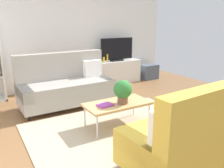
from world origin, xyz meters
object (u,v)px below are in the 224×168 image
tv_console (116,72)px  storage_trunk (148,72)px  couch_green (198,131)px  vase_0 (97,59)px  coffee_table (117,104)px  table_book_0 (105,105)px  bottle_0 (104,60)px  tv (117,50)px  bottle_1 (107,58)px  couch_beige (66,85)px  potted_plant (123,91)px

tv_console → storage_trunk: tv_console is taller
couch_green → vase_0: size_ratio=9.90×
coffee_table → table_book_0: size_ratio=4.58×
table_book_0 → bottle_0: 2.80m
bottle_0 → couch_green: bearing=-101.4°
tv → tv_console: bearing=90.0°
tv → couch_green: bearing=-107.3°
couch_green → storage_trunk: 4.46m
couch_green → bottle_1: bearing=72.8°
couch_beige → storage_trunk: bearing=-163.2°
coffee_table → vase_0: 2.72m
tv → potted_plant: size_ratio=2.50×
bottle_0 → coffee_table: bearing=-113.6°
tv_console → bottle_1: bottle_1 is taller
couch_green → storage_trunk: couch_green is taller
potted_plant → bottle_0: bearing=68.2°
coffee_table → bottle_1: bearing=64.3°
tv_console → tv: 0.63m
vase_0 → coffee_table: bearing=-109.9°
couch_green → storage_trunk: (2.31, 3.81, -0.23)m
couch_beige → coffee_table: bearing=104.2°
tv → couch_beige: bearing=-151.1°
coffee_table → tv_console: (1.50, 2.48, -0.07)m
potted_plant → bottle_1: bottle_1 is taller
storage_trunk → bottle_1: 1.52m
couch_beige → storage_trunk: size_ratio=3.68×
table_book_0 → couch_beige: bearing=95.8°
coffee_table → bottle_0: 2.68m
couch_green → tv: size_ratio=1.96×
tv → table_book_0: size_ratio=4.17×
tv → bottle_0: (-0.43, -0.02, -0.24)m
couch_beige → table_book_0: couch_beige is taller
tv_console → bottle_0: bearing=-174.7°
vase_0 → bottle_0: 0.17m
couch_green → coffee_table: size_ratio=1.78×
potted_plant → vase_0: bearing=71.7°
bottle_1 → couch_beige: bearing=-146.8°
couch_beige → bottle_1: (1.57, 1.02, 0.31)m
storage_trunk → bottle_0: (-1.53, 0.06, 0.49)m
tv_console → tv: (0.00, -0.02, 0.63)m
coffee_table → storage_trunk: storage_trunk is taller
couch_green → table_book_0: size_ratio=8.15×
couch_green → tv: 4.10m
couch_beige → potted_plant: couch_beige is taller
couch_beige → coffee_table: 1.47m
tv_console → table_book_0: (-1.74, -2.50, 0.11)m
couch_beige → couch_green: (0.68, -2.84, 0.01)m
storage_trunk → table_book_0: size_ratio=2.17×
couch_beige → tv: (1.89, 1.04, 0.51)m
storage_trunk → vase_0: bearing=174.9°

